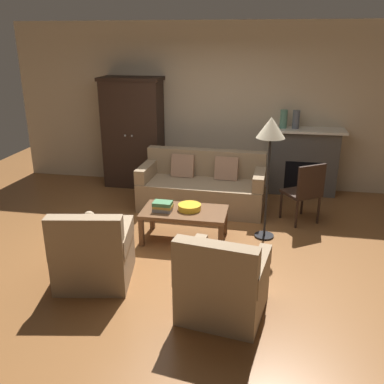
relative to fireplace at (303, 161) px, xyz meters
name	(u,v)px	position (x,y,z in m)	size (l,w,h in m)	color
ground_plane	(188,245)	(-1.55, -2.30, -0.57)	(9.60, 9.60, 0.00)	brown
back_wall	(215,107)	(-1.55, 0.25, 0.83)	(7.20, 0.10, 2.80)	beige
fireplace	(303,161)	(0.00, 0.00, 0.00)	(1.26, 0.48, 1.12)	#4C4947
armoire	(133,133)	(-2.95, -0.08, 0.39)	(1.06, 0.57, 1.91)	black
couch	(203,188)	(-1.58, -0.94, -0.25)	(1.95, 0.92, 0.86)	#937A5B
coffee_table	(184,214)	(-1.63, -2.14, -0.20)	(1.10, 0.60, 0.42)	brown
fruit_bowl	(190,207)	(-1.56, -2.11, -0.11)	(0.30, 0.30, 0.08)	gold
book_stack	(163,206)	(-1.90, -2.20, -0.09)	(0.25, 0.18, 0.13)	gray
mantel_vase_jade	(284,119)	(-0.38, -0.02, 0.70)	(0.12, 0.12, 0.30)	slate
mantel_vase_slate	(296,119)	(-0.18, -0.02, 0.70)	(0.12, 0.12, 0.30)	#565B66
armchair_near_left	(94,256)	(-2.39, -3.31, -0.25)	(0.89, 0.89, 0.88)	#997F60
armchair_near_right	(222,286)	(-0.96, -3.64, -0.25)	(0.88, 0.88, 0.88)	#997F60
side_chair_wooden	(305,190)	(-0.05, -1.31, -0.06)	(0.61, 0.61, 0.90)	black
floor_lamp	(271,135)	(-0.59, -1.86, 0.83)	(0.36, 0.36, 1.62)	black
dog	(77,226)	(-2.96, -2.50, -0.32)	(0.36, 0.53, 0.39)	tan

